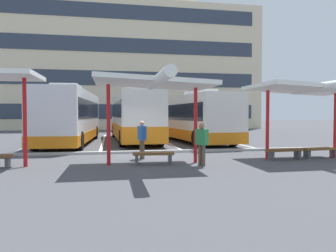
# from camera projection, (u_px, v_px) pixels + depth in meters

# --- Properties ---
(ground_plane) EXTENTS (160.00, 160.00, 0.00)m
(ground_plane) POSITION_uv_depth(u_px,v_px,m) (147.00, 156.00, 14.15)
(ground_plane) COLOR #47474C
(terminal_building) EXTENTS (37.03, 13.63, 19.27)m
(terminal_building) POSITION_uv_depth(u_px,v_px,m) (122.00, 71.00, 45.83)
(terminal_building) COLOR beige
(terminal_building) RESTS_ON ground
(coach_bus_0) EXTENTS (3.10, 11.22, 3.66)m
(coach_bus_0) POSITION_uv_depth(u_px,v_px,m) (71.00, 117.00, 20.19)
(coach_bus_0) COLOR silver
(coach_bus_0) RESTS_ON ground
(coach_bus_1) EXTENTS (3.01, 11.88, 3.62)m
(coach_bus_1) POSITION_uv_depth(u_px,v_px,m) (133.00, 118.00, 22.55)
(coach_bus_1) COLOR silver
(coach_bus_1) RESTS_ON ground
(coach_bus_2) EXTENTS (3.49, 10.55, 3.46)m
(coach_bus_2) POSITION_uv_depth(u_px,v_px,m) (194.00, 118.00, 21.62)
(coach_bus_2) COLOR silver
(coach_bus_2) RESTS_ON ground
(lane_stripe_0) EXTENTS (0.16, 14.00, 0.01)m
(lane_stripe_0) POSITION_uv_depth(u_px,v_px,m) (39.00, 142.00, 21.30)
(lane_stripe_0) COLOR white
(lane_stripe_0) RESTS_ON ground
(lane_stripe_1) EXTENTS (0.16, 14.00, 0.01)m
(lane_stripe_1) POSITION_uv_depth(u_px,v_px,m) (103.00, 141.00, 22.05)
(lane_stripe_1) COLOR white
(lane_stripe_1) RESTS_ON ground
(lane_stripe_2) EXTENTS (0.16, 14.00, 0.01)m
(lane_stripe_2) POSITION_uv_depth(u_px,v_px,m) (163.00, 140.00, 22.81)
(lane_stripe_2) COLOR white
(lane_stripe_2) RESTS_ON ground
(lane_stripe_3) EXTENTS (0.16, 14.00, 0.01)m
(lane_stripe_3) POSITION_uv_depth(u_px,v_px,m) (219.00, 140.00, 23.56)
(lane_stripe_3) COLOR white
(lane_stripe_3) RESTS_ON ground
(waiting_shelter_1) EXTENTS (4.33, 5.24, 3.24)m
(waiting_shelter_1) POSITION_uv_depth(u_px,v_px,m) (154.00, 84.00, 11.60)
(waiting_shelter_1) COLOR red
(waiting_shelter_1) RESTS_ON ground
(bench_1) EXTENTS (1.59, 0.55, 0.45)m
(bench_1) POSITION_uv_depth(u_px,v_px,m) (153.00, 155.00, 11.92)
(bench_1) COLOR brown
(bench_1) RESTS_ON ground
(waiting_shelter_2) EXTENTS (4.18, 5.13, 3.15)m
(waiting_shelter_2) POSITION_uv_depth(u_px,v_px,m) (307.00, 90.00, 13.06)
(waiting_shelter_2) COLOR red
(waiting_shelter_2) RESTS_ON ground
(bench_2) EXTENTS (1.61, 0.56, 0.45)m
(bench_2) POSITION_uv_depth(u_px,v_px,m) (284.00, 152.00, 13.11)
(bench_2) COLOR brown
(bench_2) RESTS_ON ground
(bench_3) EXTENTS (1.71, 0.58, 0.45)m
(bench_3) POSITION_uv_depth(u_px,v_px,m) (320.00, 150.00, 13.60)
(bench_3) COLOR brown
(bench_3) RESTS_ON ground
(platform_kerb) EXTENTS (44.00, 0.24, 0.12)m
(platform_kerb) POSITION_uv_depth(u_px,v_px,m) (144.00, 152.00, 15.32)
(platform_kerb) COLOR #ADADA8
(platform_kerb) RESTS_ON ground
(waiting_passenger_0) EXTENTS (0.44, 0.49, 1.55)m
(waiting_passenger_0) POSITION_uv_depth(u_px,v_px,m) (202.00, 142.00, 11.47)
(waiting_passenger_0) COLOR brown
(waiting_passenger_0) RESTS_ON ground
(waiting_passenger_1) EXTENTS (0.35, 0.51, 1.61)m
(waiting_passenger_1) POSITION_uv_depth(u_px,v_px,m) (142.00, 137.00, 13.30)
(waiting_passenger_1) COLOR brown
(waiting_passenger_1) RESTS_ON ground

